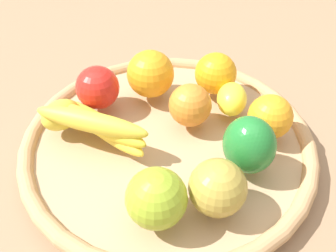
{
  "coord_description": "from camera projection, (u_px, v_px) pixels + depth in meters",
  "views": [
    {
      "loc": [
        -0.42,
        -0.11,
        0.46
      ],
      "look_at": [
        0.0,
        0.0,
        0.06
      ],
      "focal_mm": 40.94,
      "sensor_mm": 36.0,
      "label": 1
    }
  ],
  "objects": [
    {
      "name": "bell_pepper",
      "position": [
        249.0,
        145.0,
        0.53
      ],
      "size": [
        0.1,
        0.1,
        0.09
      ],
      "primitive_type": "ellipsoid",
      "rotation": [
        0.0,
        0.0,
        4.2
      ],
      "color": "#20782F",
      "rests_on": "basket"
    },
    {
      "name": "orange_2",
      "position": [
        216.0,
        74.0,
        0.67
      ],
      "size": [
        0.1,
        0.1,
        0.07
      ],
      "primitive_type": "sphere",
      "rotation": [
        0.0,
        0.0,
        0.44
      ],
      "color": "orange",
      "rests_on": "basket"
    },
    {
      "name": "basket",
      "position": [
        168.0,
        143.0,
        0.62
      ],
      "size": [
        0.47,
        0.47,
        0.04
      ],
      "color": "tan",
      "rests_on": "ground_plane"
    },
    {
      "name": "banana_bunch",
      "position": [
        97.0,
        124.0,
        0.58
      ],
      "size": [
        0.11,
        0.19,
        0.06
      ],
      "color": "yellow",
      "rests_on": "basket"
    },
    {
      "name": "orange_0",
      "position": [
        150.0,
        74.0,
        0.66
      ],
      "size": [
        0.11,
        0.11,
        0.08
      ],
      "primitive_type": "sphere",
      "rotation": [
        0.0,
        0.0,
        1.99
      ],
      "color": "orange",
      "rests_on": "basket"
    },
    {
      "name": "lemon_0",
      "position": [
        61.0,
        115.0,
        0.61
      ],
      "size": [
        0.08,
        0.08,
        0.05
      ],
      "primitive_type": "ellipsoid",
      "rotation": [
        0.0,
        0.0,
        5.69
      ],
      "color": "yellow",
      "rests_on": "basket"
    },
    {
      "name": "apple_2",
      "position": [
        218.0,
        188.0,
        0.48
      ],
      "size": [
        0.1,
        0.1,
        0.08
      ],
      "primitive_type": "sphere",
      "rotation": [
        0.0,
        0.0,
        5.79
      ],
      "color": "#AD953C",
      "rests_on": "basket"
    },
    {
      "name": "orange_3",
      "position": [
        190.0,
        105.0,
        0.61
      ],
      "size": [
        0.08,
        0.08,
        0.07
      ],
      "primitive_type": "sphere",
      "rotation": [
        0.0,
        0.0,
        3.23
      ],
      "color": "orange",
      "rests_on": "basket"
    },
    {
      "name": "orange_1",
      "position": [
        270.0,
        117.0,
        0.59
      ],
      "size": [
        0.1,
        0.1,
        0.07
      ],
      "primitive_type": "sphere",
      "rotation": [
        0.0,
        0.0,
        0.83
      ],
      "color": "orange",
      "rests_on": "basket"
    },
    {
      "name": "apple_0",
      "position": [
        156.0,
        198.0,
        0.47
      ],
      "size": [
        0.1,
        0.1,
        0.08
      ],
      "primitive_type": "sphere",
      "rotation": [
        0.0,
        0.0,
        5.97
      ],
      "color": "#93B02B",
      "rests_on": "basket"
    },
    {
      "name": "ground_plane",
      "position": [
        168.0,
        151.0,
        0.63
      ],
      "size": [
        2.4,
        2.4,
        0.0
      ],
      "primitive_type": "plane",
      "color": "#927153",
      "rests_on": "ground"
    },
    {
      "name": "apple_1",
      "position": [
        98.0,
        88.0,
        0.64
      ],
      "size": [
        0.08,
        0.08,
        0.07
      ],
      "primitive_type": "sphere",
      "rotation": [
        0.0,
        0.0,
        1.63
      ],
      "color": "red",
      "rests_on": "basket"
    },
    {
      "name": "lemon_1",
      "position": [
        232.0,
        99.0,
        0.64
      ],
      "size": [
        0.07,
        0.06,
        0.05
      ],
      "primitive_type": "ellipsoid",
      "rotation": [
        0.0,
        0.0,
        0.14
      ],
      "color": "yellow",
      "rests_on": "basket"
    }
  ]
}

